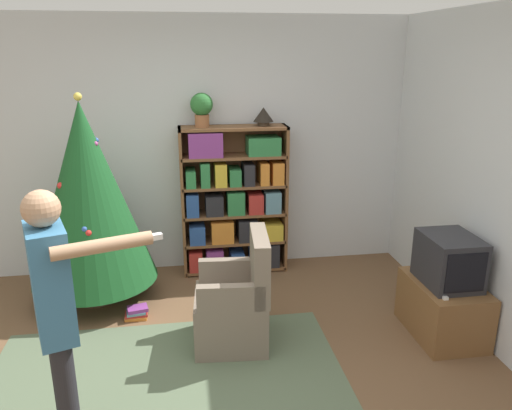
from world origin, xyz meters
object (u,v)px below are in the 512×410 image
object	(u,v)px
television	(449,260)
table_lamp	(263,115)
armchair	(236,306)
standing_person	(57,312)
christmas_tree	(88,195)
bookshelf	(235,201)
potted_plant	(202,107)

from	to	relation	value
television	table_lamp	bearing A→B (deg)	129.01
armchair	standing_person	size ratio (longest dim) A/B	0.57
armchair	standing_person	distance (m)	1.63
television	christmas_tree	world-z (taller)	christmas_tree
christmas_tree	standing_person	size ratio (longest dim) A/B	1.19
bookshelf	christmas_tree	distance (m)	1.47
television	potted_plant	bearing A→B (deg)	140.33
potted_plant	bookshelf	bearing A→B (deg)	-1.14
television	standing_person	xyz separation A→B (m)	(-2.74, -0.93, 0.29)
armchair	potted_plant	distance (m)	1.99
bookshelf	standing_person	world-z (taller)	standing_person
standing_person	table_lamp	world-z (taller)	table_lamp
armchair	standing_person	world-z (taller)	standing_person
potted_plant	christmas_tree	bearing A→B (deg)	-154.82
television	armchair	bearing A→B (deg)	175.41
bookshelf	potted_plant	bearing A→B (deg)	178.86
christmas_tree	potted_plant	size ratio (longest dim) A/B	5.83
christmas_tree	potted_plant	bearing A→B (deg)	25.18
standing_person	armchair	bearing A→B (deg)	116.62
bookshelf	table_lamp	size ratio (longest dim) A/B	7.68
potted_plant	television	bearing A→B (deg)	-39.67
christmas_tree	potted_plant	world-z (taller)	christmas_tree
table_lamp	armchair	bearing A→B (deg)	-107.75
armchair	table_lamp	distance (m)	1.97
standing_person	potted_plant	size ratio (longest dim) A/B	4.90
bookshelf	potted_plant	xyz separation A→B (m)	(-0.31, 0.01, 0.96)
television	table_lamp	world-z (taller)	table_lamp
bookshelf	table_lamp	xyz separation A→B (m)	(0.30, 0.01, 0.87)
bookshelf	television	bearing A→B (deg)	-44.73
standing_person	potted_plant	world-z (taller)	potted_plant
bookshelf	potted_plant	distance (m)	1.01
christmas_tree	potted_plant	xyz separation A→B (m)	(1.05, 0.49, 0.70)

